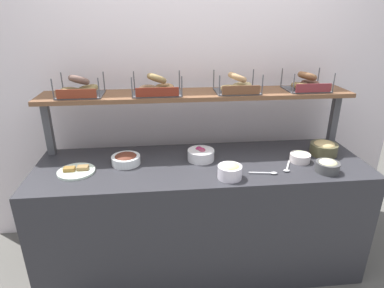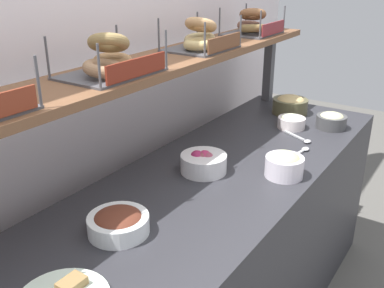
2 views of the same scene
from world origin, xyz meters
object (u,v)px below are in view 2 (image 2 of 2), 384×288
at_px(bowl_beet_salad, 203,162).
at_px(bowl_scallion_spread, 291,121).
at_px(bowl_chocolate_spread, 118,223).
at_px(serving_spoon_near_plate, 301,152).
at_px(bowl_hummus, 290,104).
at_px(serving_spoon_by_edge, 302,139).
at_px(bagel_basket_cinnamon_raisin, 253,25).
at_px(bowl_egg_salad, 284,164).
at_px(bagel_basket_sesame, 201,39).
at_px(bagel_basket_everything, 110,61).
at_px(bowl_tuna_salad, 331,120).

height_order(bowl_beet_salad, bowl_scallion_spread, bowl_beet_salad).
height_order(bowl_beet_salad, bowl_chocolate_spread, bowl_beet_salad).
xyz_separation_m(bowl_beet_salad, bowl_chocolate_spread, (-0.52, -0.01, -0.01)).
xyz_separation_m(bowl_beet_salad, serving_spoon_near_plate, (0.40, -0.26, -0.03)).
relative_size(bowl_hummus, serving_spoon_by_edge, 1.20).
xyz_separation_m(bowl_chocolate_spread, bowl_scallion_spread, (1.19, -0.09, -0.00)).
distance_m(serving_spoon_near_plate, bagel_basket_cinnamon_raisin, 0.77).
height_order(bowl_scallion_spread, bowl_egg_salad, bowl_egg_salad).
distance_m(bowl_hummus, bagel_basket_cinnamon_raisin, 0.48).
bearing_deg(bowl_beet_salad, bowl_chocolate_spread, -178.46).
relative_size(bowl_hummus, bagel_basket_cinnamon_raisin, 0.64).
bearing_deg(bagel_basket_cinnamon_raisin, serving_spoon_by_edge, -121.24).
height_order(serving_spoon_by_edge, bagel_basket_sesame, bagel_basket_sesame).
bearing_deg(bagel_basket_sesame, serving_spoon_by_edge, -56.04).
bearing_deg(bagel_basket_everything, bagel_basket_sesame, -0.01).
distance_m(bowl_chocolate_spread, bowl_egg_salad, 0.71).
relative_size(bowl_egg_salad, serving_spoon_near_plate, 0.83).
bearing_deg(bowl_hummus, bagel_basket_sesame, 162.40).
height_order(bowl_scallion_spread, bowl_hummus, bowl_hummus).
xyz_separation_m(bowl_egg_salad, bagel_basket_everything, (-0.43, 0.48, 0.43)).
xyz_separation_m(bowl_egg_salad, bowl_tuna_salad, (0.65, 0.02, -0.01)).
distance_m(bowl_chocolate_spread, bagel_basket_everything, 0.54).
bearing_deg(bagel_basket_cinnamon_raisin, bowl_hummus, -64.47).
distance_m(bowl_chocolate_spread, bowl_tuna_salad, 1.33).
xyz_separation_m(bowl_hummus, serving_spoon_near_plate, (-0.50, -0.26, -0.04)).
bearing_deg(bagel_basket_sesame, bowl_tuna_salad, -42.16).
distance_m(bowl_egg_salad, bowl_hummus, 0.81).
relative_size(bowl_chocolate_spread, bagel_basket_everything, 0.57).
distance_m(bagel_basket_everything, bagel_basket_sesame, 0.57).
distance_m(bowl_beet_salad, bagel_basket_sesame, 0.55).
xyz_separation_m(bowl_hummus, serving_spoon_by_edge, (-0.35, -0.20, -0.04)).
distance_m(bowl_chocolate_spread, bowl_hummus, 1.41).
bearing_deg(bagel_basket_sesame, bowl_scallion_spread, -36.34).
bearing_deg(bowl_chocolate_spread, bowl_tuna_salad, -11.02).
bearing_deg(bowl_hummus, bowl_chocolate_spread, -179.48).
distance_m(bowl_beet_salad, bowl_tuna_salad, 0.83).
distance_m(bowl_hummus, serving_spoon_near_plate, 0.56).
relative_size(bowl_hummus, serving_spoon_near_plate, 1.07).
height_order(bowl_beet_salad, bagel_basket_sesame, bagel_basket_sesame).
bearing_deg(bagel_basket_sesame, bagel_basket_everything, 179.99).
relative_size(bowl_egg_salad, bagel_basket_sesame, 0.49).
distance_m(bowl_beet_salad, bagel_basket_cinnamon_raisin, 0.93).
bearing_deg(bowl_beet_salad, bagel_basket_everything, 145.86).
distance_m(bowl_egg_salad, bagel_basket_sesame, 0.66).
relative_size(serving_spoon_by_edge, bagel_basket_everything, 0.48).
relative_size(bowl_hummus, bagel_basket_everything, 0.57).
height_order(bagel_basket_sesame, bagel_basket_cinnamon_raisin, bagel_basket_sesame).
bearing_deg(bowl_egg_salad, bagel_basket_cinnamon_raisin, 36.93).
distance_m(bowl_chocolate_spread, bagel_basket_sesame, 0.93).
relative_size(bowl_tuna_salad, bagel_basket_sesame, 0.49).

